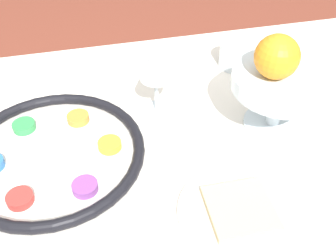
{
  "coord_description": "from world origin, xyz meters",
  "views": [
    {
      "loc": [
        0.02,
        -0.43,
        1.29
      ],
      "look_at": [
        0.14,
        0.09,
        0.81
      ],
      "focal_mm": 42.0,
      "sensor_mm": 36.0,
      "label": 1
    }
  ],
  "objects_px": {
    "bread_plate": "(240,211)",
    "orange_fruit": "(277,57)",
    "fruit_stand": "(280,86)",
    "cup_near": "(236,54)",
    "wine_glass": "(156,65)",
    "seder_plate": "(52,155)"
  },
  "relations": [
    {
      "from": "seder_plate",
      "to": "fruit_stand",
      "type": "xyz_separation_m",
      "value": [
        0.42,
        0.0,
        0.08
      ]
    },
    {
      "from": "wine_glass",
      "to": "cup_near",
      "type": "height_order",
      "value": "wine_glass"
    },
    {
      "from": "seder_plate",
      "to": "cup_near",
      "type": "height_order",
      "value": "cup_near"
    },
    {
      "from": "wine_glass",
      "to": "bread_plate",
      "type": "height_order",
      "value": "wine_glass"
    },
    {
      "from": "fruit_stand",
      "to": "orange_fruit",
      "type": "height_order",
      "value": "orange_fruit"
    },
    {
      "from": "wine_glass",
      "to": "fruit_stand",
      "type": "relative_size",
      "value": 0.85
    },
    {
      "from": "bread_plate",
      "to": "cup_near",
      "type": "relative_size",
      "value": 2.59
    },
    {
      "from": "bread_plate",
      "to": "orange_fruit",
      "type": "bearing_deg",
      "value": 57.22
    },
    {
      "from": "seder_plate",
      "to": "orange_fruit",
      "type": "bearing_deg",
      "value": -0.07
    },
    {
      "from": "orange_fruit",
      "to": "bread_plate",
      "type": "relative_size",
      "value": 0.4
    },
    {
      "from": "fruit_stand",
      "to": "cup_near",
      "type": "distance_m",
      "value": 0.23
    },
    {
      "from": "wine_glass",
      "to": "cup_near",
      "type": "distance_m",
      "value": 0.26
    },
    {
      "from": "orange_fruit",
      "to": "cup_near",
      "type": "xyz_separation_m",
      "value": [
        0.02,
        0.22,
        -0.13
      ]
    },
    {
      "from": "bread_plate",
      "to": "cup_near",
      "type": "xyz_separation_m",
      "value": [
        0.14,
        0.4,
        0.02
      ]
    },
    {
      "from": "fruit_stand",
      "to": "cup_near",
      "type": "bearing_deg",
      "value": 89.33
    },
    {
      "from": "wine_glass",
      "to": "fruit_stand",
      "type": "xyz_separation_m",
      "value": [
        0.21,
        -0.09,
        -0.02
      ]
    },
    {
      "from": "orange_fruit",
      "to": "cup_near",
      "type": "height_order",
      "value": "orange_fruit"
    },
    {
      "from": "seder_plate",
      "to": "fruit_stand",
      "type": "bearing_deg",
      "value": 0.09
    },
    {
      "from": "wine_glass",
      "to": "fruit_stand",
      "type": "distance_m",
      "value": 0.23
    },
    {
      "from": "seder_plate",
      "to": "bread_plate",
      "type": "relative_size",
      "value": 1.68
    },
    {
      "from": "wine_glass",
      "to": "orange_fruit",
      "type": "xyz_separation_m",
      "value": [
        0.19,
        -0.1,
        0.05
      ]
    },
    {
      "from": "bread_plate",
      "to": "seder_plate",
      "type": "bearing_deg",
      "value": 146.9
    }
  ]
}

